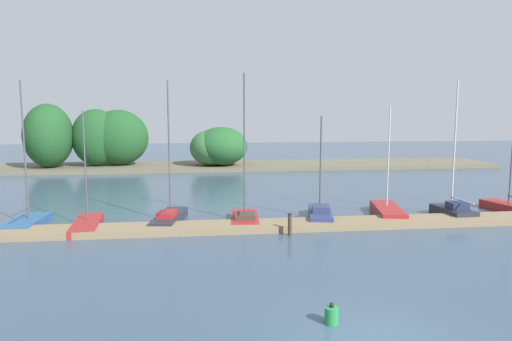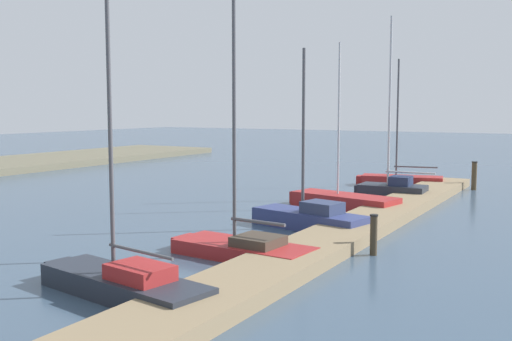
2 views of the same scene
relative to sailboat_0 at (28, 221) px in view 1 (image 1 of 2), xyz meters
name	(u,v)px [view 1 (image 1 of 2)]	position (x,y,z in m)	size (l,w,h in m)	color
ground	(375,341)	(13.15, -13.38, -0.30)	(160.00, 160.00, 0.00)	#384C60
dock_pier	(288,225)	(13.15, -1.97, -0.13)	(30.80, 1.80, 0.35)	#847051
far_shore	(152,145)	(3.77, 23.96, 2.19)	(55.11, 8.18, 6.77)	#66604C
sailboat_0	(28,221)	(0.00, 0.00, 0.00)	(1.50, 3.69, 7.40)	#285684
sailboat_1	(88,224)	(3.09, -0.68, -0.06)	(1.61, 4.32, 5.93)	maroon
sailboat_2	(170,216)	(7.14, 0.01, 0.04)	(1.82, 4.53, 7.47)	#232833
sailboat_3	(245,216)	(11.09, -0.42, 0.02)	(1.67, 4.03, 7.85)	maroon
sailboat_4	(320,213)	(15.22, -0.38, 0.07)	(1.94, 4.16, 5.62)	navy
sailboat_5	(387,211)	(19.25, 0.13, 0.00)	(2.13, 4.51, 6.19)	maroon
sailboat_6	(452,210)	(22.68, -0.76, 0.13)	(1.44, 3.30, 7.52)	#232833
sailboat_7	(510,207)	(26.81, 0.15, 0.01)	(1.89, 4.17, 6.11)	maroon
mooring_piling_1	(290,225)	(12.96, -3.31, 0.24)	(0.21, 0.21, 1.07)	#3D3323
channel_buoy_0	(332,315)	(12.32, -12.33, -0.05)	(0.38, 0.38, 0.61)	#23843D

